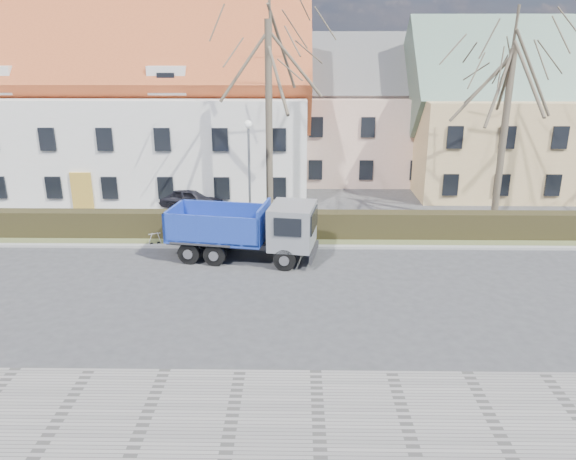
{
  "coord_description": "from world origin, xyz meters",
  "views": [
    {
      "loc": [
        -0.6,
        -20.37,
        9.22
      ],
      "look_at": [
        -0.94,
        2.49,
        1.6
      ],
      "focal_mm": 35.0,
      "sensor_mm": 36.0,
      "label": 1
    }
  ],
  "objects_px": {
    "dump_truck": "(238,230)",
    "streetlight": "(249,177)",
    "parked_car_a": "(192,198)",
    "cart_frame": "(150,239)"
  },
  "relations": [
    {
      "from": "dump_truck",
      "to": "parked_car_a",
      "type": "xyz_separation_m",
      "value": [
        -3.47,
        7.88,
        -0.72
      ]
    },
    {
      "from": "streetlight",
      "to": "parked_car_a",
      "type": "xyz_separation_m",
      "value": [
        -3.73,
        4.12,
        -2.24
      ]
    },
    {
      "from": "dump_truck",
      "to": "parked_car_a",
      "type": "bearing_deg",
      "value": 123.26
    },
    {
      "from": "dump_truck",
      "to": "cart_frame",
      "type": "bearing_deg",
      "value": 170.86
    },
    {
      "from": "dump_truck",
      "to": "streetlight",
      "type": "height_order",
      "value": "streetlight"
    },
    {
      "from": "dump_truck",
      "to": "streetlight",
      "type": "relative_size",
      "value": 1.18
    },
    {
      "from": "dump_truck",
      "to": "cart_frame",
      "type": "xyz_separation_m",
      "value": [
        -4.35,
        1.47,
        -1.0
      ]
    },
    {
      "from": "cart_frame",
      "to": "streetlight",
      "type": "bearing_deg",
      "value": 26.47
    },
    {
      "from": "parked_car_a",
      "to": "dump_truck",
      "type": "bearing_deg",
      "value": -142.26
    },
    {
      "from": "streetlight",
      "to": "cart_frame",
      "type": "relative_size",
      "value": 7.37
    }
  ]
}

